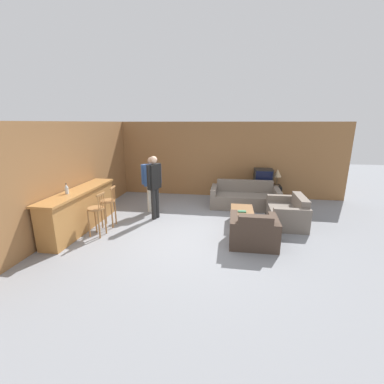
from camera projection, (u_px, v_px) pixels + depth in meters
ground_plane at (192, 236)px, 6.01m from camera, size 24.00×24.00×0.00m
wall_back at (207, 160)px, 9.10m from camera, size 9.40×0.08×2.60m
wall_left at (92, 168)px, 7.36m from camera, size 0.08×8.59×2.60m
bar_counter at (81, 210)px, 6.30m from camera, size 0.55×2.63×1.00m
bar_chair_near at (97, 212)px, 5.90m from camera, size 0.41×0.41×1.03m
bar_chair_mid at (108, 205)px, 6.46m from camera, size 0.41×0.41×1.03m
couch_far at (244, 198)px, 8.04m from camera, size 2.08×0.93×0.79m
armchair_near at (253, 232)px, 5.53m from camera, size 1.01×0.89×0.77m
loveseat_right at (288, 213)px, 6.68m from camera, size 0.86×1.33×0.76m
coffee_table at (242, 212)px, 6.63m from camera, size 0.57×0.94×0.40m
tv_unit at (262, 193)px, 8.74m from camera, size 1.21×0.49×0.52m
tv at (263, 177)px, 8.60m from camera, size 0.60×0.52×0.56m
bottle at (67, 189)px, 5.82m from camera, size 0.08×0.08×0.24m
book_on_table at (242, 211)px, 6.43m from camera, size 0.20×0.12×0.03m
table_lamp at (278, 174)px, 8.50m from camera, size 0.26×0.26×0.56m
person_by_window at (152, 182)px, 7.47m from camera, size 0.54×0.33×1.62m
person_by_counter at (154, 184)px, 6.89m from camera, size 0.30×0.51×1.72m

